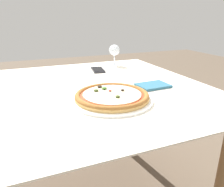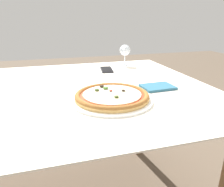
# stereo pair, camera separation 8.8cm
# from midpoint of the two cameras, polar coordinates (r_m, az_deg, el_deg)

# --- Properties ---
(dining_table) EXTENTS (1.35, 1.11, 0.75)m
(dining_table) POSITION_cam_midpoint_polar(r_m,az_deg,el_deg) (1.06, -8.56, -3.00)
(dining_table) COLOR #997047
(dining_table) RESTS_ON ground_plane
(pizza_plate) EXTENTS (0.33, 0.33, 0.04)m
(pizza_plate) POSITION_cam_midpoint_polar(r_m,az_deg,el_deg) (0.88, 2.84, -0.84)
(pizza_plate) COLOR white
(pizza_plate) RESTS_ON dining_table
(wine_glass_far_right) EXTENTS (0.07, 0.07, 0.14)m
(wine_glass_far_right) POSITION_cam_midpoint_polar(r_m,az_deg,el_deg) (1.52, 5.06, 11.00)
(wine_glass_far_right) COLOR silver
(wine_glass_far_right) RESTS_ON dining_table
(cell_phone) EXTENTS (0.09, 0.15, 0.01)m
(cell_phone) POSITION_cam_midpoint_polar(r_m,az_deg,el_deg) (1.38, 0.39, 6.26)
(cell_phone) COLOR #232328
(cell_phone) RESTS_ON dining_table
(napkin_folded) EXTENTS (0.15, 0.12, 0.01)m
(napkin_folded) POSITION_cam_midpoint_polar(r_m,az_deg,el_deg) (1.07, 14.18, 1.65)
(napkin_folded) COLOR #2D607A
(napkin_folded) RESTS_ON dining_table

